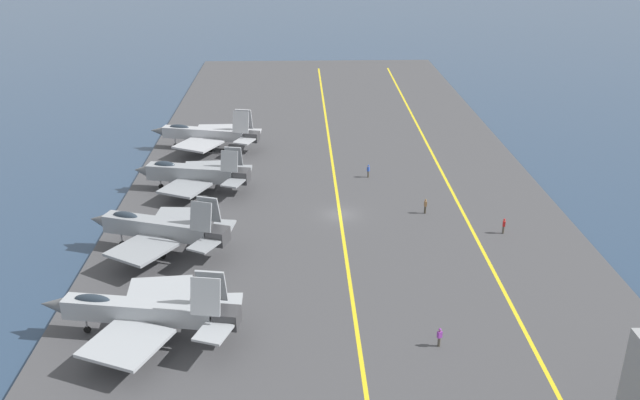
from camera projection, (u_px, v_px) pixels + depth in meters
ground_plane at (340, 218)px, 79.48m from camera, size 2000.00×2000.00×0.00m
carrier_deck at (340, 216)px, 79.40m from camera, size 176.70×52.95×0.40m
deck_stripe_foul_line at (463, 213)px, 79.77m from camera, size 159.02×2.46×0.01m
deck_stripe_centerline at (340, 214)px, 79.32m from camera, size 159.03×0.36×0.01m
parked_jet_nearest at (143, 312)px, 55.54m from camera, size 14.01×17.12×6.43m
parked_jet_second at (159, 228)px, 69.56m from camera, size 13.75×15.81×6.62m
parked_jet_third at (193, 173)px, 85.16m from camera, size 12.75×15.16×5.89m
parked_jet_fourth at (207, 134)px, 99.94m from camera, size 13.28×16.84×6.31m
crew_red_vest at (504, 225)px, 74.31m from camera, size 0.42×0.33×1.79m
crew_blue_vest at (368, 170)px, 89.99m from camera, size 0.46×0.41×1.78m
crew_purple_vest at (439, 336)px, 55.01m from camera, size 0.40×0.45×1.71m
crew_brown_vest at (425, 205)px, 79.24m from camera, size 0.40×0.30×1.83m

